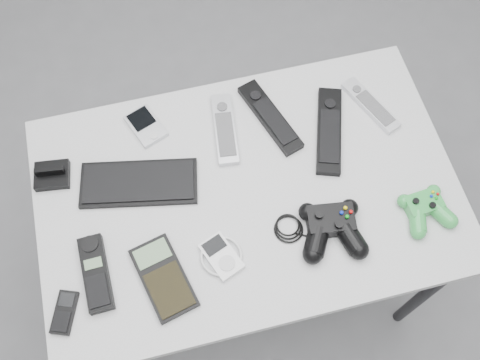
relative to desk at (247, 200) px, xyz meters
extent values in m
plane|color=slate|center=(-0.03, 0.08, -0.63)|extent=(3.50, 3.50, 0.00)
cube|color=#A6A6A9|center=(0.00, 0.00, 0.05)|extent=(1.04, 0.67, 0.03)
cylinder|color=black|center=(0.47, -0.29, -0.30)|extent=(0.03, 0.03, 0.67)
cylinder|color=black|center=(-0.47, 0.29, -0.30)|extent=(0.03, 0.03, 0.67)
cylinder|color=black|center=(0.47, 0.29, -0.30)|extent=(0.03, 0.03, 0.67)
cube|color=black|center=(-0.26, 0.08, 0.07)|extent=(0.31, 0.17, 0.02)
cube|color=black|center=(-0.46, 0.15, 0.08)|extent=(0.09, 0.08, 0.05)
cube|color=#B7B8BF|center=(-0.21, 0.24, 0.07)|extent=(0.11, 0.13, 0.02)
cube|color=#B7B8BF|center=(-0.01, 0.18, 0.07)|extent=(0.08, 0.21, 0.02)
cube|color=black|center=(0.11, 0.19, 0.07)|extent=(0.12, 0.24, 0.02)
cube|color=black|center=(0.24, 0.11, 0.07)|extent=(0.14, 0.26, 0.02)
cube|color=silver|center=(0.38, 0.16, 0.07)|extent=(0.11, 0.19, 0.02)
cube|color=black|center=(-0.47, -0.19, 0.07)|extent=(0.07, 0.11, 0.02)
cube|color=black|center=(-0.39, -0.12, 0.07)|extent=(0.06, 0.18, 0.03)
cube|color=black|center=(-0.24, -0.17, 0.07)|extent=(0.14, 0.21, 0.02)
cube|color=silver|center=(-0.10, -0.15, 0.07)|extent=(0.13, 0.13, 0.02)
camera|label=1|loc=(-0.16, -0.55, 1.32)|focal=42.00mm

